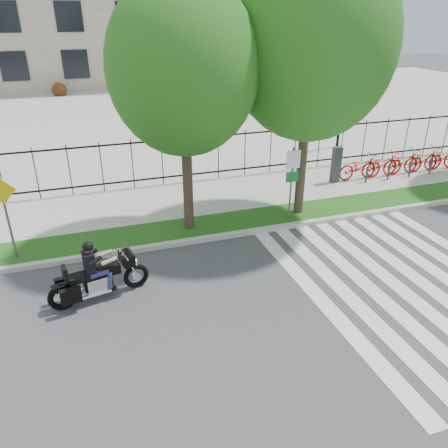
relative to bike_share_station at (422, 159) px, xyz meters
name	(u,v)px	position (x,y,z in m)	size (l,w,h in m)	color
ground	(241,320)	(-11.34, -7.20, -0.69)	(120.00, 120.00, 0.00)	#3D3C3F
curb	(196,240)	(-11.34, -3.10, -0.61)	(60.00, 0.20, 0.15)	#B6B4AB
grass_verge	(189,229)	(-11.34, -2.25, -0.61)	(60.00, 1.50, 0.15)	#1C5916
sidewalk	(173,201)	(-11.34, 0.25, -0.61)	(60.00, 3.50, 0.15)	#A2A097
plaza	(120,113)	(-11.34, 17.80, -0.64)	(80.00, 34.00, 0.10)	#A2A097
crosswalk_stripes	(409,283)	(-6.52, -7.20, -0.68)	(5.70, 8.00, 0.01)	silver
iron_fence	(162,161)	(-11.34, 2.00, 0.46)	(30.00, 0.06, 2.00)	black
lamp_post_right	(344,87)	(-1.34, 4.80, 2.52)	(1.06, 0.70, 4.25)	black
street_tree_1	(183,68)	(-11.34, -2.25, 4.49)	(4.40, 4.40, 7.56)	#35291D
street_tree_2	(311,43)	(-7.31, -2.25, 5.08)	(5.22, 5.22, 8.63)	#35291D
bike_share_station	(422,159)	(0.00, 0.00, 0.00)	(8.99, 0.89, 1.50)	#2D2D33
sign_pole_regulatory	(292,174)	(-7.85, -2.62, 1.05)	(0.50, 0.09, 2.50)	#59595B
sign_pole_warning	(5,208)	(-16.62, -2.62, 1.06)	(0.78, 0.09, 2.49)	#59595B
motorcycle_rider	(98,275)	(-14.43, -5.20, -0.02)	(2.56, 1.02, 1.99)	black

